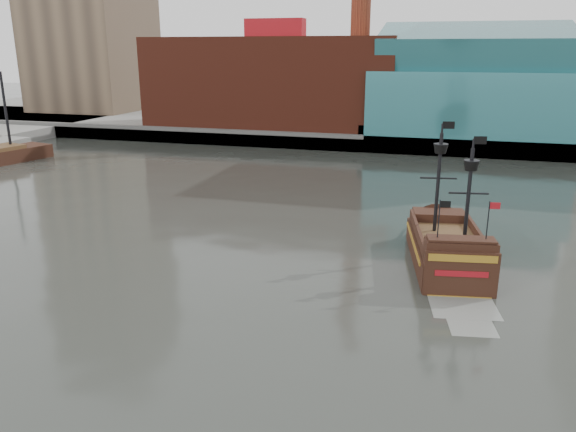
% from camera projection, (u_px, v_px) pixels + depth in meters
% --- Properties ---
extents(ground, '(400.00, 400.00, 0.00)m').
position_uv_depth(ground, '(266.00, 378.00, 26.86)').
color(ground, '#252823').
rests_on(ground, ground).
extents(promenade_far, '(220.00, 60.00, 2.00)m').
position_uv_depth(promenade_far, '(412.00, 123.00, 111.26)').
color(promenade_far, slate).
rests_on(promenade_far, ground).
extents(seawall, '(220.00, 1.00, 2.60)m').
position_uv_depth(seawall, '(397.00, 145.00, 84.02)').
color(seawall, '#4C4C49').
rests_on(seawall, ground).
extents(pirate_ship, '(6.72, 15.15, 10.95)m').
position_uv_depth(pirate_ship, '(447.00, 252.00, 40.65)').
color(pirate_ship, black).
rests_on(pirate_ship, ground).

